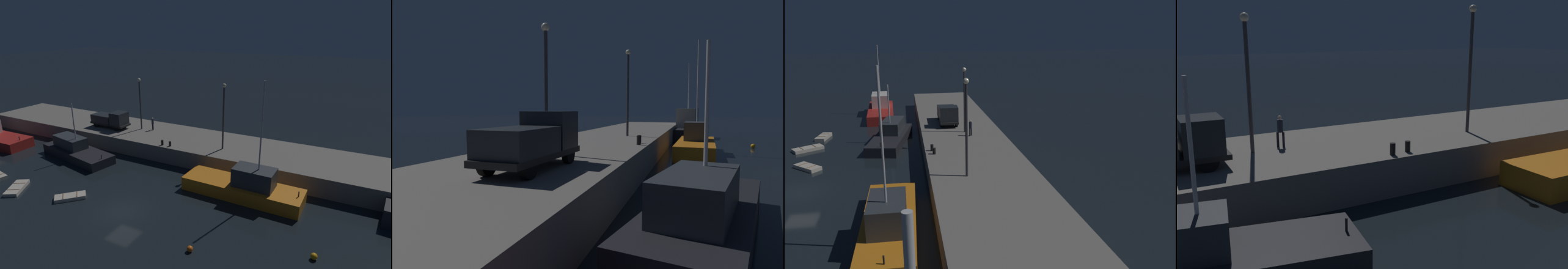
{
  "view_description": "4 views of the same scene",
  "coord_description": "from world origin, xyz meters",
  "views": [
    {
      "loc": [
        17.18,
        -18.9,
        15.64
      ],
      "look_at": [
        -0.54,
        15.13,
        2.49
      ],
      "focal_mm": 29.67,
      "sensor_mm": 36.0,
      "label": 1
    },
    {
      "loc": [
        -25.01,
        7.42,
        4.46
      ],
      "look_at": [
        -0.11,
        15.69,
        2.39
      ],
      "focal_mm": 30.41,
      "sensor_mm": 36.0,
      "label": 2
    },
    {
      "loc": [
        32.58,
        8.85,
        13.45
      ],
      "look_at": [
        -5.17,
        16.1,
        2.69
      ],
      "focal_mm": 36.96,
      "sensor_mm": 36.0,
      "label": 3
    },
    {
      "loc": [
        -14.53,
        -6.98,
        8.05
      ],
      "look_at": [
        -2.63,
        13.68,
        2.52
      ],
      "focal_mm": 40.87,
      "sensor_mm": 36.0,
      "label": 4
    }
  ],
  "objects": [
    {
      "name": "fishing_boat_orange",
      "position": [
        26.98,
        8.95,
        1.59
      ],
      "size": [
        12.74,
        4.87,
        11.3
      ],
      "color": "#232328",
      "rests_on": "ground"
    },
    {
      "name": "dockworker",
      "position": [
        -7.26,
        15.48,
        2.98
      ],
      "size": [
        0.44,
        0.44,
        1.7
      ],
      "color": "black",
      "rests_on": "pier_quay"
    },
    {
      "name": "fishing_boat_white",
      "position": [
        -13.06,
        7.17,
        0.87
      ],
      "size": [
        10.85,
        5.13,
        6.79
      ],
      "color": "#232328",
      "rests_on": "ground"
    },
    {
      "name": "pier_quay",
      "position": [
        0.0,
        14.8,
        1.01
      ],
      "size": [
        68.12,
        8.57,
        2.01
      ],
      "color": "gray",
      "rests_on": "ground"
    },
    {
      "name": "fishing_boat_blue",
      "position": [
        8.67,
        7.51,
        1.03
      ],
      "size": [
        11.5,
        3.65,
        11.2
      ],
      "color": "orange",
      "rests_on": "ground"
    },
    {
      "name": "lamp_post_east",
      "position": [
        3.91,
        13.32,
        6.45
      ],
      "size": [
        0.44,
        0.44,
        7.56
      ],
      "color": "#38383D",
      "rests_on": "pier_quay"
    },
    {
      "name": "bollard_west",
      "position": [
        -1.92,
        11.28,
        2.3
      ],
      "size": [
        0.28,
        0.28,
        0.57
      ],
      "primitive_type": "cylinder",
      "color": "black",
      "rests_on": "pier_quay"
    },
    {
      "name": "bollard_central",
      "position": [
        -2.92,
        11.15,
        2.32
      ],
      "size": [
        0.28,
        0.28,
        0.61
      ],
      "primitive_type": "cylinder",
      "color": "black",
      "rests_on": "pier_quay"
    },
    {
      "name": "utility_truck",
      "position": [
        -13.0,
        13.72,
        3.18
      ],
      "size": [
        5.61,
        2.13,
        2.32
      ],
      "color": "black",
      "rests_on": "pier_quay"
    },
    {
      "name": "lamp_post_west",
      "position": [
        -8.88,
        15.12,
        6.12
      ],
      "size": [
        0.44,
        0.44,
        6.92
      ],
      "color": "#38383D",
      "rests_on": "pier_quay"
    },
    {
      "name": "mooring_buoy_near",
      "position": [
        15.95,
        1.43,
        0.24
      ],
      "size": [
        0.48,
        0.48,
        0.48
      ],
      "primitive_type": "sphere",
      "color": "orange",
      "rests_on": "ground"
    }
  ]
}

